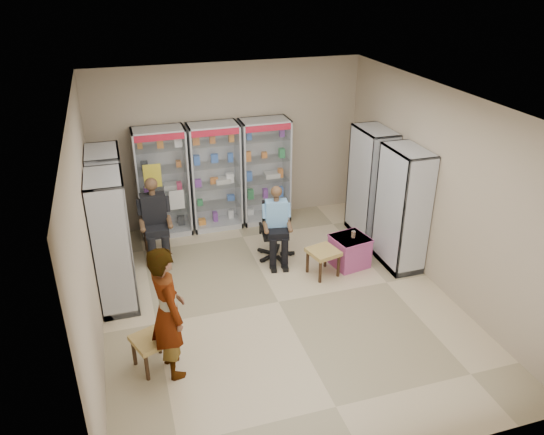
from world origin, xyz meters
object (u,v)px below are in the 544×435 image
object	(u,v)px
office_chair	(275,231)
woven_stool_a	(323,262)
cabinet_right_near	(402,209)
cabinet_left_near	(113,242)
woven_stool_b	(153,352)
wooden_chair	(156,229)
pink_trunk	(350,251)
seated_shopkeeper	(276,225)
cabinet_back_mid	(215,177)
cabinet_back_left	(163,183)
cabinet_right_far	(371,184)
cabinet_left_far	(110,211)
cabinet_back_right	(265,172)
standing_man	(168,312)

from	to	relation	value
office_chair	woven_stool_a	size ratio (longest dim) A/B	2.20
cabinet_right_near	cabinet_left_near	bearing A→B (deg)	87.43
woven_stool_b	wooden_chair	bearing A→B (deg)	83.00
cabinet_right_near	pink_trunk	xyz separation A→B (m)	(-0.78, 0.17, -0.74)
office_chair	seated_shopkeeper	world-z (taller)	seated_shopkeeper
wooden_chair	pink_trunk	bearing A→B (deg)	-23.86
seated_shopkeeper	woven_stool_a	world-z (taller)	seated_shopkeeper
cabinet_back_mid	pink_trunk	distance (m)	2.83
cabinet_left_near	seated_shopkeeper	xyz separation A→B (m)	(2.59, 0.55, -0.38)
pink_trunk	woven_stool_a	size ratio (longest dim) A/B	1.21
wooden_chair	seated_shopkeeper	size ratio (longest dim) A/B	0.76
cabinet_back_left	cabinet_right_far	distance (m)	3.71
cabinet_left_far	woven_stool_a	distance (m)	3.48
woven_stool_b	cabinet_back_left	bearing A→B (deg)	80.49
cabinet_back_right	wooden_chair	world-z (taller)	cabinet_back_right
wooden_chair	seated_shopkeeper	xyz separation A→B (m)	(1.91, -0.75, 0.15)
pink_trunk	woven_stool_a	distance (m)	0.55
cabinet_right_far	cabinet_right_near	xyz separation A→B (m)	(0.00, -1.10, 0.00)
cabinet_right_far	cabinet_left_near	bearing A→B (deg)	101.41
cabinet_right_far	wooden_chair	size ratio (longest dim) A/B	2.13
cabinet_left_far	pink_trunk	size ratio (longest dim) A/B	3.74
office_chair	cabinet_back_left	bearing A→B (deg)	148.97
office_chair	woven_stool_a	bearing A→B (deg)	-44.38
pink_trunk	office_chair	bearing A→B (deg)	149.92
office_chair	woven_stool_a	xyz separation A→B (m)	(0.56, -0.77, -0.27)
cabinet_right_far	cabinet_right_near	world-z (taller)	same
cabinet_back_mid	seated_shopkeeper	xyz separation A→B (m)	(0.71, -1.48, -0.38)
seated_shopkeeper	cabinet_right_near	bearing A→B (deg)	-12.32
cabinet_back_mid	wooden_chair	distance (m)	1.50
standing_man	office_chair	bearing A→B (deg)	-53.48
seated_shopkeeper	pink_trunk	world-z (taller)	seated_shopkeeper
cabinet_back_left	pink_trunk	world-z (taller)	cabinet_back_left
cabinet_back_right	cabinet_back_mid	bearing A→B (deg)	180.00
cabinet_back_mid	pink_trunk	xyz separation A→B (m)	(1.80, -2.06, -0.74)
office_chair	seated_shopkeeper	xyz separation A→B (m)	(0.00, -0.05, 0.13)
cabinet_back_right	office_chair	world-z (taller)	cabinet_back_right
cabinet_right_far	cabinet_left_far	size ratio (longest dim) A/B	1.00
cabinet_left_far	office_chair	xyz separation A→B (m)	(2.59, -0.50, -0.51)
cabinet_right_far	standing_man	bearing A→B (deg)	123.43
cabinet_left_far	standing_man	size ratio (longest dim) A/B	1.16
pink_trunk	woven_stool_b	world-z (taller)	pink_trunk
cabinet_back_mid	cabinet_back_right	distance (m)	0.95
cabinet_back_mid	cabinet_left_far	world-z (taller)	same
cabinet_left_near	pink_trunk	bearing A→B (deg)	89.61
woven_stool_a	standing_man	world-z (taller)	standing_man
cabinet_back_left	cabinet_right_near	xyz separation A→B (m)	(3.53, -2.23, 0.00)
cabinet_back_mid	seated_shopkeeper	world-z (taller)	cabinet_back_mid
woven_stool_b	standing_man	world-z (taller)	standing_man
cabinet_right_far	cabinet_left_near	distance (m)	4.55
cabinet_left_near	standing_man	world-z (taller)	cabinet_left_near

